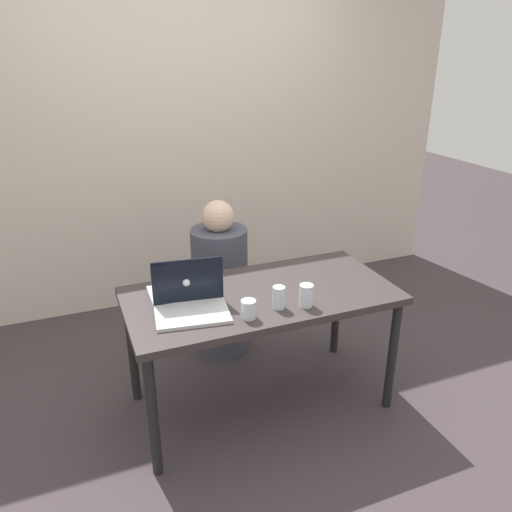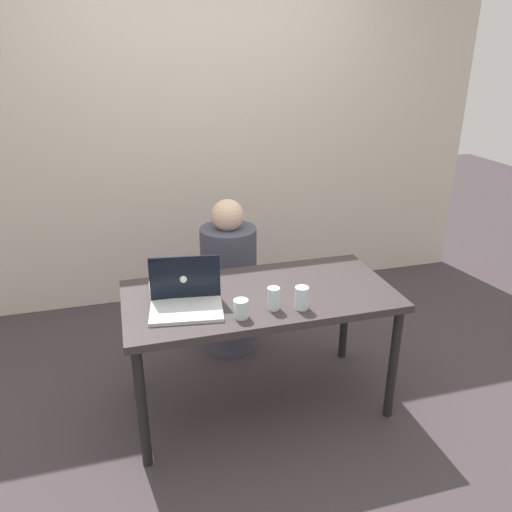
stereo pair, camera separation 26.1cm
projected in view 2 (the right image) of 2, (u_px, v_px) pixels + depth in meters
The scene contains 9 objects.
ground_plane at pixel (259, 401), 2.89m from camera, with size 12.00×12.00×0.00m, color #3E3438.
back_wall at pixel (204, 142), 3.79m from camera, with size 4.50×0.10×2.48m, color beige.
desk at pixel (260, 304), 2.65m from camera, with size 1.42×0.70×0.71m.
person_at_center at pixel (229, 284), 3.28m from camera, with size 0.40×0.40×1.04m.
laptop_back_left at pixel (182, 285), 2.59m from camera, with size 0.34×0.27×0.23m.
laptop_front_left at pixel (186, 298), 2.45m from camera, with size 0.38×0.30×0.24m.
water_glass_center at pixel (274, 300), 2.44m from camera, with size 0.06×0.06×0.11m.
water_glass_right at pixel (302, 299), 2.44m from camera, with size 0.07×0.07×0.11m.
water_glass_left at pixel (241, 310), 2.36m from camera, with size 0.07×0.07×0.09m.
Camera 2 is at (-0.65, -2.25, 1.89)m, focal length 35.00 mm.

